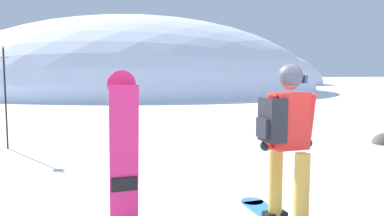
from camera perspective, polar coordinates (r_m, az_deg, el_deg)
The scene contains 6 objects.
ridge_peak_main at distance 35.46m, azimuth -8.51°, elevation 2.70°, with size 33.92×30.53×13.64m.
ridge_peak_far at distance 57.67m, azimuth 9.03°, elevation 3.70°, with size 22.54×20.29×10.81m.
snowboarder_main at distance 3.87m, azimuth 14.54°, elevation -5.13°, with size 0.64×1.84×1.71m.
spare_snowboard at distance 3.65m, azimuth -10.63°, elevation -6.98°, with size 0.28×0.21×1.65m.
piste_marker_far at distance 8.72m, azimuth -27.20°, elevation 2.41°, with size 0.20×0.20×2.21m.
rock_dark at distance 8.24m, azimuth 13.32°, elevation -6.08°, with size 0.54×0.46×0.38m.
Camera 1 is at (-1.96, -2.67, 1.61)m, focal length 34.09 mm.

